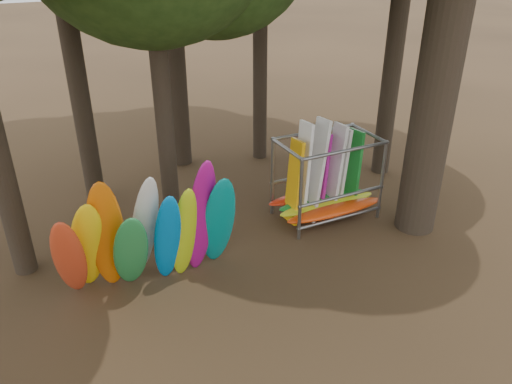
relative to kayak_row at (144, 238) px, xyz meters
name	(u,v)px	position (x,y,z in m)	size (l,w,h in m)	color
ground	(283,271)	(2.99, -0.69, -1.38)	(120.00, 120.00, 0.00)	#47331E
lake	(41,1)	(2.99, 59.31, -1.38)	(160.00, 160.00, 0.00)	gray
kayak_row	(144,238)	(0.00, 0.00, 0.00)	(3.99, 2.16, 3.22)	red
storage_rack	(326,181)	(5.31, 1.15, -0.32)	(3.00, 1.61, 2.84)	gray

